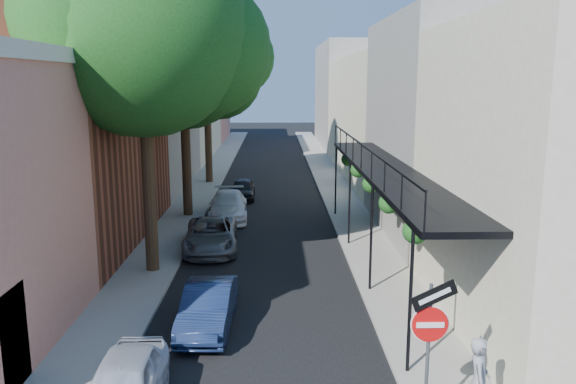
{
  "coord_description": "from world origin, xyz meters",
  "views": [
    {
      "loc": [
        0.37,
        -8.38,
        6.44
      ],
      "look_at": [
        0.82,
        9.95,
        2.8
      ],
      "focal_mm": 35.0,
      "sensor_mm": 36.0,
      "label": 1
    }
  ],
  "objects": [
    {
      "name": "buildings_left",
      "position": [
        -9.3,
        28.76,
        4.94
      ],
      "size": [
        10.1,
        59.1,
        12.0
      ],
      "color": "tan",
      "rests_on": "ground"
    },
    {
      "name": "parked_car_d",
      "position": [
        -1.83,
        17.6,
        0.63
      ],
      "size": [
        2.01,
        4.43,
        1.26
      ],
      "primitive_type": "imported",
      "rotation": [
        0.0,
        0.0,
        0.06
      ],
      "color": "white",
      "rests_on": "ground"
    },
    {
      "name": "parked_car_c",
      "position": [
        -2.1,
        12.56,
        0.59
      ],
      "size": [
        2.23,
        4.39,
        1.19
      ],
      "primitive_type": "imported",
      "rotation": [
        0.0,
        0.0,
        0.06
      ],
      "color": "slate",
      "rests_on": "ground"
    },
    {
      "name": "parked_car_b",
      "position": [
        -1.4,
        5.58,
        0.59
      ],
      "size": [
        1.36,
        3.59,
        1.17
      ],
      "primitive_type": "imported",
      "rotation": [
        0.0,
        0.0,
        -0.03
      ],
      "color": "#162447",
      "rests_on": "ground"
    },
    {
      "name": "oak_near",
      "position": [
        -3.37,
        10.26,
        7.88
      ],
      "size": [
        7.48,
        6.8,
        11.42
      ],
      "color": "#321E14",
      "rests_on": "ground"
    },
    {
      "name": "oak_mid",
      "position": [
        -3.42,
        18.23,
        7.06
      ],
      "size": [
        6.6,
        6.0,
        10.2
      ],
      "color": "#321E14",
      "rests_on": "ground"
    },
    {
      "name": "parked_car_e",
      "position": [
        -1.4,
        22.15,
        0.56
      ],
      "size": [
        1.37,
        3.29,
        1.11
      ],
      "primitive_type": "imported",
      "rotation": [
        0.0,
        0.0,
        0.02
      ],
      "color": "black",
      "rests_on": "ground"
    },
    {
      "name": "sign_post",
      "position": [
        3.16,
        0.97,
        2.04
      ],
      "size": [
        0.89,
        0.17,
        2.99
      ],
      "color": "#595B60",
      "rests_on": "ground"
    },
    {
      "name": "sidewalk_right",
      "position": [
        4.0,
        30.0,
        0.06
      ],
      "size": [
        2.0,
        64.0,
        0.12
      ],
      "primitive_type": "cube",
      "color": "gray",
      "rests_on": "ground"
    },
    {
      "name": "road_surface",
      "position": [
        0.0,
        30.0,
        0.01
      ],
      "size": [
        6.0,
        64.0,
        0.01
      ],
      "primitive_type": "cube",
      "color": "black",
      "rests_on": "ground"
    },
    {
      "name": "buildings_right",
      "position": [
        8.99,
        29.49,
        4.42
      ],
      "size": [
        9.8,
        55.0,
        10.0
      ],
      "color": "beige",
      "rests_on": "ground"
    },
    {
      "name": "sidewalk_left",
      "position": [
        -4.0,
        30.0,
        0.06
      ],
      "size": [
        2.0,
        64.0,
        0.12
      ],
      "primitive_type": "cube",
      "color": "gray",
      "rests_on": "ground"
    },
    {
      "name": "pedestrian",
      "position": [
        4.14,
        1.03,
        0.98
      ],
      "size": [
        0.57,
        0.72,
        1.71
      ],
      "primitive_type": "imported",
      "rotation": [
        0.0,
        0.0,
        1.28
      ],
      "color": "gray",
      "rests_on": "sidewalk_right"
    },
    {
      "name": "oak_far",
      "position": [
        -3.35,
        27.27,
        8.26
      ],
      "size": [
        7.7,
        7.0,
        11.9
      ],
      "color": "#321E14",
      "rests_on": "ground"
    }
  ]
}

